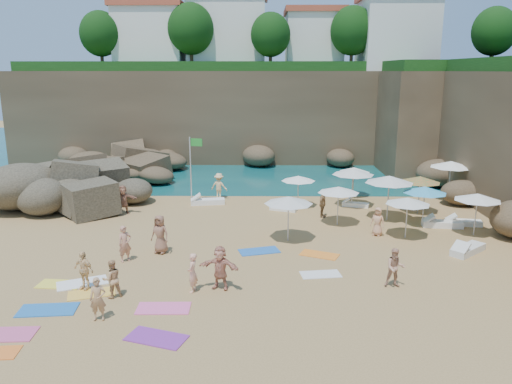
{
  "coord_description": "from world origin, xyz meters",
  "views": [
    {
      "loc": [
        2.31,
        -21.79,
        8.07
      ],
      "look_at": [
        2.0,
        3.0,
        2.0
      ],
      "focal_mm": 35.0,
      "sensor_mm": 36.0,
      "label": 1
    }
  ],
  "objects_px": {
    "person_stand_1": "(112,279)",
    "lounger_0": "(208,202)",
    "parasol_2": "(354,170)",
    "person_stand_6": "(192,273)",
    "person_stand_4": "(378,221)",
    "person_stand_3": "(323,204)",
    "flag_pole": "(193,161)",
    "parasol_1": "(353,172)",
    "person_stand_0": "(125,244)",
    "rock_outcrop": "(80,207)",
    "person_stand_2": "(219,186)",
    "person_stand_5": "(123,200)",
    "parasol_0": "(339,190)"
  },
  "relations": [
    {
      "from": "person_stand_1",
      "to": "lounger_0",
      "type": "bearing_deg",
      "value": -130.78
    },
    {
      "from": "parasol_2",
      "to": "person_stand_6",
      "type": "xyz_separation_m",
      "value": [
        -8.53,
        -14.57,
        -1.03
      ]
    },
    {
      "from": "lounger_0",
      "to": "person_stand_4",
      "type": "bearing_deg",
      "value": -41.69
    },
    {
      "from": "lounger_0",
      "to": "person_stand_1",
      "type": "relative_size",
      "value": 1.43
    },
    {
      "from": "parasol_2",
      "to": "person_stand_3",
      "type": "height_order",
      "value": "parasol_2"
    },
    {
      "from": "flag_pole",
      "to": "person_stand_6",
      "type": "xyz_separation_m",
      "value": [
        1.7,
        -12.86,
        -1.89
      ]
    },
    {
      "from": "parasol_2",
      "to": "person_stand_3",
      "type": "relative_size",
      "value": 1.31
    },
    {
      "from": "flag_pole",
      "to": "person_stand_1",
      "type": "xyz_separation_m",
      "value": [
        -1.16,
        -13.37,
        -1.92
      ]
    },
    {
      "from": "person_stand_4",
      "to": "person_stand_6",
      "type": "distance_m",
      "value": 10.69
    },
    {
      "from": "person_stand_3",
      "to": "person_stand_4",
      "type": "bearing_deg",
      "value": -118.62
    },
    {
      "from": "parasol_1",
      "to": "person_stand_4",
      "type": "relative_size",
      "value": 1.73
    },
    {
      "from": "parasol_1",
      "to": "person_stand_3",
      "type": "height_order",
      "value": "parasol_1"
    },
    {
      "from": "flag_pole",
      "to": "person_stand_3",
      "type": "relative_size",
      "value": 2.64
    },
    {
      "from": "person_stand_0",
      "to": "person_stand_4",
      "type": "height_order",
      "value": "person_stand_0"
    },
    {
      "from": "rock_outcrop",
      "to": "person_stand_3",
      "type": "relative_size",
      "value": 4.42
    },
    {
      "from": "person_stand_2",
      "to": "person_stand_5",
      "type": "bearing_deg",
      "value": 50.7
    },
    {
      "from": "person_stand_5",
      "to": "person_stand_6",
      "type": "distance_m",
      "value": 11.69
    },
    {
      "from": "parasol_2",
      "to": "person_stand_0",
      "type": "relative_size",
      "value": 1.28
    },
    {
      "from": "rock_outcrop",
      "to": "flag_pole",
      "type": "relative_size",
      "value": 1.68
    },
    {
      "from": "flag_pole",
      "to": "parasol_0",
      "type": "bearing_deg",
      "value": -27.91
    },
    {
      "from": "person_stand_2",
      "to": "person_stand_5",
      "type": "relative_size",
      "value": 0.99
    },
    {
      "from": "rock_outcrop",
      "to": "flag_pole",
      "type": "bearing_deg",
      "value": 9.17
    },
    {
      "from": "person_stand_1",
      "to": "person_stand_5",
      "type": "height_order",
      "value": "person_stand_5"
    },
    {
      "from": "parasol_1",
      "to": "person_stand_5",
      "type": "distance_m",
      "value": 13.59
    },
    {
      "from": "lounger_0",
      "to": "person_stand_5",
      "type": "distance_m",
      "value": 5.15
    },
    {
      "from": "person_stand_4",
      "to": "flag_pole",
      "type": "bearing_deg",
      "value": -177.96
    },
    {
      "from": "flag_pole",
      "to": "person_stand_1",
      "type": "distance_m",
      "value": 13.56
    },
    {
      "from": "person_stand_0",
      "to": "person_stand_1",
      "type": "xyz_separation_m",
      "value": [
        0.47,
        -3.51,
        -0.08
      ]
    },
    {
      "from": "person_stand_0",
      "to": "lounger_0",
      "type": "bearing_deg",
      "value": 36.23
    },
    {
      "from": "flag_pole",
      "to": "person_stand_2",
      "type": "height_order",
      "value": "flag_pole"
    },
    {
      "from": "person_stand_0",
      "to": "person_stand_6",
      "type": "bearing_deg",
      "value": -80.93
    },
    {
      "from": "rock_outcrop",
      "to": "parasol_1",
      "type": "height_order",
      "value": "parasol_1"
    },
    {
      "from": "parasol_2",
      "to": "person_stand_2",
      "type": "relative_size",
      "value": 1.23
    },
    {
      "from": "person_stand_4",
      "to": "person_stand_5",
      "type": "xyz_separation_m",
      "value": [
        -13.76,
        3.71,
        0.11
      ]
    },
    {
      "from": "lounger_0",
      "to": "parasol_0",
      "type": "bearing_deg",
      "value": -37.83
    },
    {
      "from": "person_stand_1",
      "to": "person_stand_5",
      "type": "relative_size",
      "value": 0.86
    },
    {
      "from": "person_stand_2",
      "to": "person_stand_5",
      "type": "height_order",
      "value": "person_stand_5"
    },
    {
      "from": "parasol_0",
      "to": "person_stand_1",
      "type": "distance_m",
      "value": 13.11
    },
    {
      "from": "parasol_1",
      "to": "person_stand_0",
      "type": "bearing_deg",
      "value": -141.42
    },
    {
      "from": "lounger_0",
      "to": "person_stand_6",
      "type": "xyz_separation_m",
      "value": [
        0.79,
        -12.55,
        0.59
      ]
    },
    {
      "from": "rock_outcrop",
      "to": "person_stand_6",
      "type": "xyz_separation_m",
      "value": [
        8.46,
        -11.77,
        0.75
      ]
    },
    {
      "from": "person_stand_2",
      "to": "flag_pole",
      "type": "bearing_deg",
      "value": 51.53
    },
    {
      "from": "flag_pole",
      "to": "person_stand_5",
      "type": "bearing_deg",
      "value": -146.08
    },
    {
      "from": "lounger_0",
      "to": "parasol_2",
      "type": "bearing_deg",
      "value": 3.32
    },
    {
      "from": "parasol_1",
      "to": "parasol_2",
      "type": "bearing_deg",
      "value": 78.51
    },
    {
      "from": "parasol_0",
      "to": "person_stand_6",
      "type": "relative_size",
      "value": 1.46
    },
    {
      "from": "flag_pole",
      "to": "person_stand_0",
      "type": "bearing_deg",
      "value": -99.38
    },
    {
      "from": "parasol_1",
      "to": "flag_pole",
      "type": "bearing_deg",
      "value": 175.22
    },
    {
      "from": "lounger_0",
      "to": "person_stand_0",
      "type": "relative_size",
      "value": 1.29
    },
    {
      "from": "person_stand_3",
      "to": "person_stand_5",
      "type": "distance_m",
      "value": 11.4
    }
  ]
}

